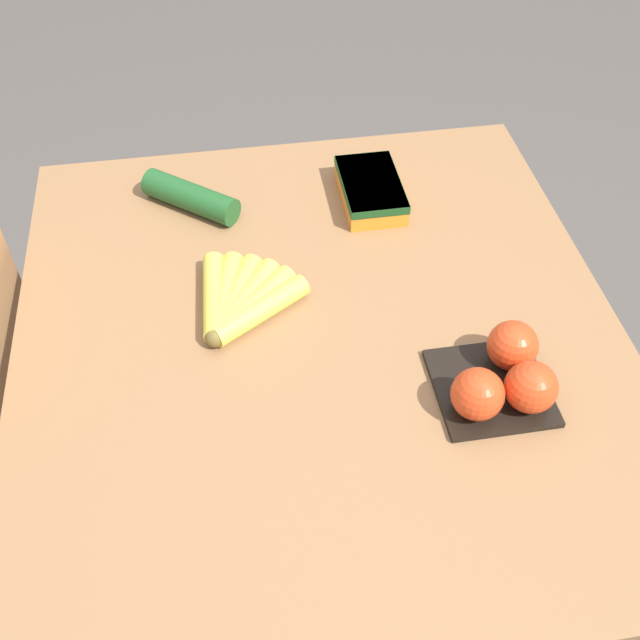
{
  "coord_description": "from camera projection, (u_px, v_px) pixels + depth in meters",
  "views": [
    {
      "loc": [
        -0.81,
        0.13,
        1.68
      ],
      "look_at": [
        0.0,
        0.0,
        0.79
      ],
      "focal_mm": 42.0,
      "sensor_mm": 36.0,
      "label": 1
    }
  ],
  "objects": [
    {
      "name": "ground_plane",
      "position": [
        320.0,
        544.0,
        1.79
      ],
      "size": [
        12.0,
        12.0,
        0.0
      ],
      "primitive_type": "plane",
      "color": "#4C4742"
    },
    {
      "name": "dining_table",
      "position": [
        320.0,
        373.0,
        1.31
      ],
      "size": [
        1.09,
        1.0,
        0.76
      ],
      "color": "olive",
      "rests_on": "ground_plane"
    },
    {
      "name": "banana_bunch",
      "position": [
        238.0,
        302.0,
        1.25
      ],
      "size": [
        0.2,
        0.19,
        0.04
      ],
      "color": "brown",
      "rests_on": "dining_table"
    },
    {
      "name": "tomato_pack",
      "position": [
        504.0,
        377.0,
        1.11
      ],
      "size": [
        0.17,
        0.17,
        0.09
      ],
      "color": "black",
      "rests_on": "dining_table"
    },
    {
      "name": "carrot_bag",
      "position": [
        371.0,
        189.0,
        1.44
      ],
      "size": [
        0.18,
        0.11,
        0.05
      ],
      "color": "orange",
      "rests_on": "dining_table"
    },
    {
      "name": "cucumber_near",
      "position": [
        191.0,
        197.0,
        1.43
      ],
      "size": [
        0.17,
        0.19,
        0.05
      ],
      "color": "#1E5123",
      "rests_on": "dining_table"
    }
  ]
}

